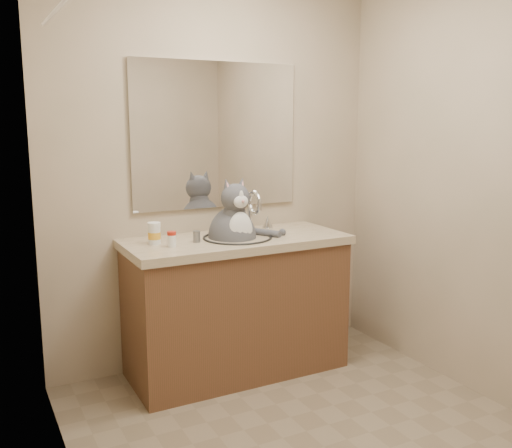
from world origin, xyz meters
The scene contains 8 objects.
room centered at (0.00, 0.00, 1.20)m, with size 2.22×2.52×2.42m.
vanity centered at (0.00, 0.96, 0.44)m, with size 1.34×0.59×1.12m.
mirror centered at (0.00, 1.24, 1.45)m, with size 1.10×0.02×0.90m, color white.
shower_curtain centered at (-1.05, 0.10, 1.03)m, with size 0.02×1.30×1.93m.
cat centered at (-0.02, 0.97, 0.87)m, with size 0.42×0.33×0.57m.
pill_bottle_redcap centered at (-0.43, 0.90, 0.89)m, with size 0.06×0.06×0.09m.
pill_bottle_orange centered at (-0.49, 1.01, 0.91)m, with size 0.10×0.10×0.12m.
grey_canister centered at (-0.26, 0.95, 0.88)m, with size 0.04×0.04×0.07m.
Camera 1 is at (-1.45, -2.06, 1.54)m, focal length 40.00 mm.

